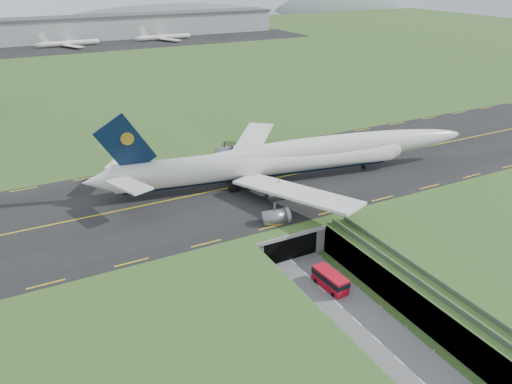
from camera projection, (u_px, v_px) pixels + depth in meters
ground at (313, 281)px, 92.10m from camera, size 900.00×900.00×0.00m
airfield_deck at (313, 268)px, 90.85m from camera, size 800.00×800.00×6.00m
trench_road at (337, 303)px, 86.02m from camera, size 12.00×75.00×0.20m
taxiway at (236, 187)px, 116.15m from camera, size 800.00×44.00×0.18m
tunnel_portal at (269, 227)px, 104.18m from camera, size 17.00×22.30×6.00m
guideway at (439, 297)px, 79.10m from camera, size 3.00×53.00×7.05m
jumbo_jet at (289, 158)px, 118.16m from camera, size 94.59×60.24×20.22m
shuttle_tram at (330, 280)px, 89.53m from camera, size 3.37×7.68×3.06m
cargo_terminal at (62, 29)px, 327.50m from camera, size 320.00×67.00×15.60m
distant_hills at (116, 31)px, 467.30m from camera, size 700.00×91.00×60.00m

